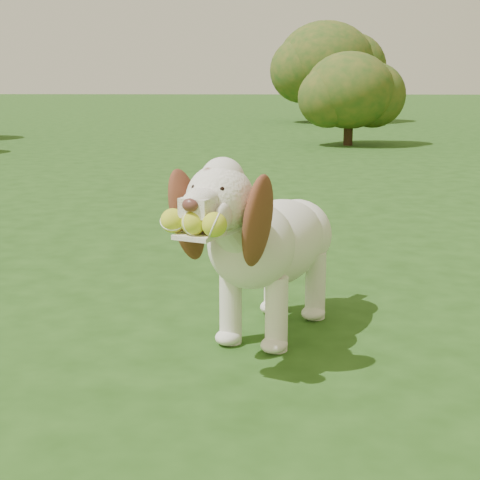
{
  "coord_description": "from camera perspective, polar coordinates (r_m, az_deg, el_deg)",
  "views": [
    {
      "loc": [
        -0.35,
        -3.53,
        1.07
      ],
      "look_at": [
        -0.46,
        -0.84,
        0.46
      ],
      "focal_mm": 55.0,
      "sensor_mm": 36.0,
      "label": 1
    }
  ],
  "objects": [
    {
      "name": "ground",
      "position": [
        3.71,
        7.61,
        -4.24
      ],
      "size": [
        80.0,
        80.0,
        0.0
      ],
      "primitive_type": "plane",
      "color": "#1F4413",
      "rests_on": "ground"
    },
    {
      "name": "shrub_i",
      "position": [
        17.5,
        6.67,
        13.49
      ],
      "size": [
        2.22,
        2.22,
        2.3
      ],
      "color": "#382314",
      "rests_on": "ground"
    },
    {
      "name": "shrub_c",
      "position": [
        11.69,
        8.49,
        11.41
      ],
      "size": [
        1.39,
        1.39,
        1.44
      ],
      "color": "#382314",
      "rests_on": "ground"
    },
    {
      "name": "dog",
      "position": [
        2.99,
        2.05,
        0.11
      ],
      "size": [
        0.74,
        1.17,
        0.79
      ],
      "rotation": [
        0.0,
        0.0,
        -0.41
      ],
      "color": "white",
      "rests_on": "ground"
    }
  ]
}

